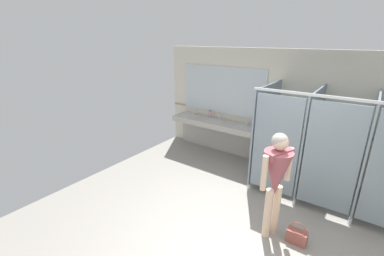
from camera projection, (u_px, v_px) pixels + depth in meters
ground_plane at (252, 248)px, 3.74m from camera, size 7.36×6.06×0.10m
wall_back at (311, 114)px, 5.42m from camera, size 7.36×0.12×2.64m
wall_back_tile_band at (308, 127)px, 5.46m from camera, size 7.36×0.01×0.06m
vanity_counter at (217, 129)px, 6.62m from camera, size 2.39×0.54×0.98m
mirror_panel at (222, 90)px, 6.44m from camera, size 2.29×0.02×1.18m
bathroom_stalls at (336, 148)px, 4.39m from camera, size 2.69×1.42×2.04m
person_standing at (276, 174)px, 3.61m from camera, size 0.52×0.54×1.65m
handbag at (297, 236)px, 3.75m from camera, size 0.28×0.15×0.35m
soap_dispenser at (210, 114)px, 6.72m from camera, size 0.07×0.07×0.21m
floor_drain_cover at (230, 244)px, 3.75m from camera, size 0.14×0.14×0.01m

